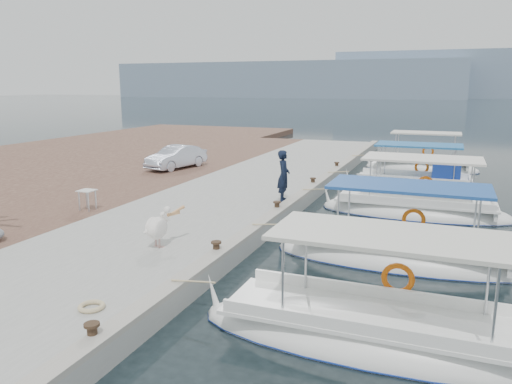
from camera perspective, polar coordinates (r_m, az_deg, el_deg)
ground at (r=16.55m, az=1.86°, el=-5.07°), size 400.00×400.00×0.00m
concrete_quay at (r=22.05m, az=-1.18°, el=-0.04°), size 6.00×40.00×0.50m
quay_curb at (r=21.11m, az=5.81°, el=0.21°), size 0.44×40.00×0.12m
cobblestone_strip at (r=24.36m, az=-12.12°, el=0.85°), size 4.00×40.00×0.50m
fishing_caique_a at (r=10.26m, az=13.35°, el=-15.89°), size 7.14×2.16×2.83m
fishing_caique_b at (r=14.75m, az=15.93°, el=-7.22°), size 7.08×2.21×2.83m
fishing_caique_c at (r=20.20m, az=17.63°, el=-2.12°), size 7.17×2.42×2.83m
fishing_caique_d at (r=24.58m, az=17.72°, el=0.52°), size 6.40×2.26×2.83m
fishing_caique_e at (r=30.89m, az=18.33°, el=2.62°), size 6.42×2.13×2.83m
mooring_bollards at (r=17.85m, az=2.41°, el=-1.50°), size 0.28×20.28×0.33m
pelican at (r=14.04m, az=-11.13°, el=-3.95°), size 0.74×1.40×1.09m
fisherman at (r=19.15m, az=3.18°, el=1.86°), size 0.62×0.81×1.97m
parked_car at (r=27.19m, az=-9.10°, el=3.96°), size 2.07×3.89×1.22m
folding_table at (r=18.80m, az=-18.74°, el=-0.41°), size 0.55×0.55×0.73m
rope_coil at (r=10.76m, az=-18.28°, el=-12.31°), size 0.54×0.54×0.10m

